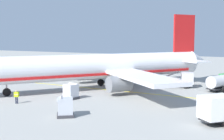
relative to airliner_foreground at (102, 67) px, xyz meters
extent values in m
cylinder|color=white|center=(-0.47, 0.32, 0.11)|extent=(31.87, 23.45, 3.80)
cone|color=white|center=(15.71, -10.74, 0.51)|extent=(4.46, 4.47, 3.23)
cube|color=white|center=(-3.98, -8.35, -0.56)|extent=(14.02, 15.30, 0.50)
cylinder|color=slate|center=(-3.92, -5.08, -1.76)|extent=(3.88, 3.62, 2.20)
cube|color=white|center=(6.34, 6.74, -0.56)|extent=(11.82, 16.36, 0.50)
cylinder|color=slate|center=(3.31, 5.49, -1.76)|extent=(3.88, 3.62, 2.20)
cube|color=red|center=(13.15, -8.99, 5.26)|extent=(3.84, 2.78, 6.50)
cube|color=white|center=(13.15, -8.99, 0.51)|extent=(8.51, 10.39, 0.24)
cube|color=red|center=(-0.47, 0.32, -0.94)|extent=(28.79, 21.26, 0.36)
cylinder|color=black|center=(-11.76, 8.04, -2.84)|extent=(1.11, 0.91, 1.10)
cylinder|color=gray|center=(-11.76, 8.04, -2.04)|extent=(0.20, 0.20, 0.50)
cylinder|color=black|center=(-0.70, -2.67, -2.84)|extent=(1.11, 0.91, 1.10)
cylinder|color=gray|center=(-0.70, -2.67, -2.04)|extent=(0.20, 0.20, 0.50)
cylinder|color=black|center=(2.24, 1.62, -2.84)|extent=(1.11, 0.91, 1.10)
cylinder|color=gray|center=(2.24, 1.62, -2.04)|extent=(0.20, 0.20, 0.50)
cube|color=white|center=(-11.86, -19.74, -1.75)|extent=(4.12, 4.03, 2.09)
cylinder|color=black|center=(-11.11, -18.93, -2.94)|extent=(0.85, 0.81, 0.90)
cylinder|color=silver|center=(5.96, -16.26, -1.89)|extent=(3.86, 3.00, 1.80)
cube|color=#262628|center=(6.79, -16.62, -2.87)|extent=(5.58, 3.53, 0.16)
cylinder|color=black|center=(8.61, -16.19, -2.94)|extent=(0.94, 0.61, 0.90)
cylinder|color=black|center=(6.39, -15.25, -2.94)|extent=(0.94, 0.61, 0.90)
cylinder|color=black|center=(5.53, -17.28, -2.94)|extent=(0.94, 0.61, 0.90)
cube|color=silver|center=(7.37, -11.33, -1.89)|extent=(2.68, 2.44, 1.80)
cube|color=#192333|center=(7.66, -12.13, -1.53)|extent=(1.77, 0.70, 0.94)
cube|color=#4C4C51|center=(6.36, -8.52, -2.67)|extent=(3.49, 4.67, 0.24)
cube|color=#2D2D33|center=(6.22, -8.15, -1.69)|extent=(2.31, 4.35, 1.83)
cube|color=#262628|center=(6.67, -9.37, -2.87)|extent=(3.48, 6.14, 0.16)
cylinder|color=black|center=(8.31, -10.67, -2.94)|extent=(0.57, 0.94, 0.90)
cylinder|color=black|center=(6.24, -11.42, -2.94)|extent=(0.57, 0.94, 0.90)
cylinder|color=black|center=(7.40, -8.15, -2.94)|extent=(0.57, 0.94, 0.90)
cylinder|color=black|center=(5.33, -8.90, -2.94)|extent=(0.57, 0.94, 0.90)
cube|color=#333338|center=(-9.03, -0.71, -3.24)|extent=(1.97, 1.97, 0.30)
cube|color=silver|center=(-9.03, -0.71, -2.28)|extent=(1.73, 1.73, 1.62)
cube|color=silver|center=(-8.53, -0.81, -1.62)|extent=(0.89, 1.58, 0.55)
cube|color=#333338|center=(-16.51, -5.61, -3.24)|extent=(2.37, 2.37, 0.30)
cube|color=#B2B7C1|center=(-16.51, -5.61, -2.28)|extent=(2.09, 2.09, 1.62)
cube|color=#B2B7C1|center=(-16.84, -5.21, -1.62)|extent=(1.55, 1.42, 0.55)
cylinder|color=#191E33|center=(-14.40, 3.30, -2.99)|extent=(0.14, 0.14, 0.80)
cylinder|color=#191E33|center=(-14.50, 3.45, -2.99)|extent=(0.14, 0.14, 0.80)
cube|color=#CCE519|center=(-14.45, 3.38, -2.29)|extent=(0.42, 0.49, 0.60)
cube|color=silver|center=(-14.45, 3.38, -2.26)|extent=(0.44, 0.50, 0.06)
sphere|color=tan|center=(-14.45, 3.38, -1.88)|extent=(0.22, 0.22, 0.22)
cylinder|color=#CCE519|center=(-14.31, 3.15, -2.26)|extent=(0.09, 0.09, 0.57)
cylinder|color=#CCE519|center=(-14.60, 3.60, -2.26)|extent=(0.09, 0.09, 0.57)
cube|color=yellow|center=(-0.65, -4.68, -3.39)|extent=(0.30, 60.00, 0.01)
camera|label=1|loc=(-40.87, -24.66, 4.62)|focal=49.58mm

